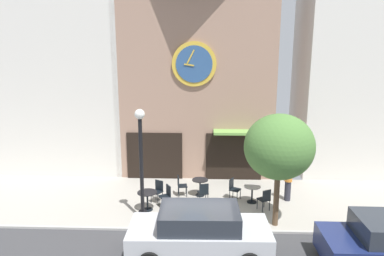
{
  "coord_description": "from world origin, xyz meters",
  "views": [
    {
      "loc": [
        0.28,
        -11.26,
        6.25
      ],
      "look_at": [
        -0.26,
        2.6,
        3.13
      ],
      "focal_mm": 33.08,
      "sensor_mm": 36.0,
      "label": 1
    }
  ],
  "objects_px": {
    "cafe_chair_near_tree": "(203,192)",
    "cafe_chair_facing_street": "(265,198)",
    "cafe_chair_mid_row": "(166,194)",
    "pedestrian_orange": "(288,181)",
    "street_lamp": "(141,166)",
    "cafe_chair_near_lamp": "(233,187)",
    "cafe_chair_facing_wall": "(158,189)",
    "cafe_chair_corner": "(181,184)",
    "cafe_table_near_door": "(147,197)",
    "cafe_table_center": "(252,191)",
    "parked_car_silver": "(199,232)",
    "cafe_table_leftmost": "(200,184)",
    "street_tree": "(279,147)"
  },
  "relations": [
    {
      "from": "pedestrian_orange",
      "to": "cafe_table_center",
      "type": "bearing_deg",
      "value": -169.89
    },
    {
      "from": "cafe_chair_near_tree",
      "to": "pedestrian_orange",
      "type": "relative_size",
      "value": 0.54
    },
    {
      "from": "cafe_chair_corner",
      "to": "street_lamp",
      "type": "bearing_deg",
      "value": -118.65
    },
    {
      "from": "cafe_table_leftmost",
      "to": "cafe_chair_facing_street",
      "type": "bearing_deg",
      "value": -28.49
    },
    {
      "from": "street_lamp",
      "to": "cafe_chair_facing_wall",
      "type": "distance_m",
      "value": 2.33
    },
    {
      "from": "street_lamp",
      "to": "cafe_chair_near_lamp",
      "type": "distance_m",
      "value": 4.34
    },
    {
      "from": "cafe_chair_facing_wall",
      "to": "cafe_table_near_door",
      "type": "bearing_deg",
      "value": -110.43
    },
    {
      "from": "cafe_table_leftmost",
      "to": "pedestrian_orange",
      "type": "distance_m",
      "value": 3.72
    },
    {
      "from": "cafe_table_near_door",
      "to": "cafe_chair_mid_row",
      "type": "xyz_separation_m",
      "value": [
        0.71,
        0.33,
        -0.03
      ]
    },
    {
      "from": "cafe_chair_near_tree",
      "to": "cafe_chair_facing_street",
      "type": "bearing_deg",
      "value": -12.86
    },
    {
      "from": "cafe_chair_near_tree",
      "to": "cafe_table_near_door",
      "type": "bearing_deg",
      "value": -163.2
    },
    {
      "from": "parked_car_silver",
      "to": "cafe_chair_facing_wall",
      "type": "bearing_deg",
      "value": 114.95
    },
    {
      "from": "cafe_chair_mid_row",
      "to": "pedestrian_orange",
      "type": "relative_size",
      "value": 0.54
    },
    {
      "from": "cafe_table_near_door",
      "to": "pedestrian_orange",
      "type": "bearing_deg",
      "value": 11.36
    },
    {
      "from": "street_tree",
      "to": "cafe_chair_corner",
      "type": "bearing_deg",
      "value": 145.64
    },
    {
      "from": "cafe_chair_near_tree",
      "to": "cafe_chair_near_lamp",
      "type": "height_order",
      "value": "same"
    },
    {
      "from": "cafe_table_center",
      "to": "parked_car_silver",
      "type": "relative_size",
      "value": 0.17
    },
    {
      "from": "street_tree",
      "to": "cafe_chair_near_tree",
      "type": "distance_m",
      "value": 3.93
    },
    {
      "from": "cafe_table_leftmost",
      "to": "cafe_chair_facing_wall",
      "type": "xyz_separation_m",
      "value": [
        -1.75,
        -0.68,
        0.02
      ]
    },
    {
      "from": "cafe_chair_corner",
      "to": "pedestrian_orange",
      "type": "bearing_deg",
      "value": -3.73
    },
    {
      "from": "street_lamp",
      "to": "cafe_table_center",
      "type": "xyz_separation_m",
      "value": [
        4.26,
        1.71,
        -1.63
      ]
    },
    {
      "from": "cafe_chair_facing_street",
      "to": "cafe_table_leftmost",
      "type": "bearing_deg",
      "value": 151.51
    },
    {
      "from": "cafe_table_near_door",
      "to": "pedestrian_orange",
      "type": "relative_size",
      "value": 0.47
    },
    {
      "from": "cafe_chair_facing_wall",
      "to": "cafe_chair_near_tree",
      "type": "bearing_deg",
      "value": -4.79
    },
    {
      "from": "cafe_table_near_door",
      "to": "cafe_table_leftmost",
      "type": "bearing_deg",
      "value": 36.3
    },
    {
      "from": "cafe_chair_facing_street",
      "to": "pedestrian_orange",
      "type": "height_order",
      "value": "pedestrian_orange"
    },
    {
      "from": "street_tree",
      "to": "cafe_chair_mid_row",
      "type": "relative_size",
      "value": 4.55
    },
    {
      "from": "cafe_table_center",
      "to": "cafe_chair_facing_wall",
      "type": "height_order",
      "value": "cafe_chair_facing_wall"
    },
    {
      "from": "parked_car_silver",
      "to": "cafe_chair_mid_row",
      "type": "bearing_deg",
      "value": 112.38
    },
    {
      "from": "cafe_chair_mid_row",
      "to": "cafe_chair_corner",
      "type": "bearing_deg",
      "value": 66.2
    },
    {
      "from": "cafe_table_near_door",
      "to": "cafe_table_center",
      "type": "bearing_deg",
      "value": 11.81
    },
    {
      "from": "parked_car_silver",
      "to": "street_lamp",
      "type": "bearing_deg",
      "value": 134.1
    },
    {
      "from": "cafe_table_leftmost",
      "to": "cafe_chair_facing_wall",
      "type": "height_order",
      "value": "cafe_chair_facing_wall"
    },
    {
      "from": "cafe_table_near_door",
      "to": "cafe_table_leftmost",
      "type": "xyz_separation_m",
      "value": [
        2.05,
        1.51,
        -0.05
      ]
    },
    {
      "from": "street_tree",
      "to": "pedestrian_orange",
      "type": "relative_size",
      "value": 2.45
    },
    {
      "from": "cafe_table_near_door",
      "to": "parked_car_silver",
      "type": "xyz_separation_m",
      "value": [
        2.1,
        -3.04,
        0.2
      ]
    },
    {
      "from": "street_tree",
      "to": "cafe_chair_near_tree",
      "type": "bearing_deg",
      "value": 147.22
    },
    {
      "from": "cafe_chair_near_lamp",
      "to": "cafe_table_center",
      "type": "bearing_deg",
      "value": -20.66
    },
    {
      "from": "street_lamp",
      "to": "cafe_table_near_door",
      "type": "relative_size",
      "value": 5.4
    },
    {
      "from": "cafe_chair_facing_street",
      "to": "cafe_chair_corner",
      "type": "relative_size",
      "value": 1.0
    },
    {
      "from": "street_lamp",
      "to": "cafe_table_near_door",
      "type": "distance_m",
      "value": 1.78
    },
    {
      "from": "cafe_table_center",
      "to": "cafe_chair_facing_street",
      "type": "bearing_deg",
      "value": -62.31
    },
    {
      "from": "cafe_chair_facing_wall",
      "to": "cafe_table_leftmost",
      "type": "bearing_deg",
      "value": 21.39
    },
    {
      "from": "cafe_table_leftmost",
      "to": "cafe_table_center",
      "type": "height_order",
      "value": "cafe_table_leftmost"
    },
    {
      "from": "cafe_chair_near_tree",
      "to": "cafe_chair_mid_row",
      "type": "bearing_deg",
      "value": -167.46
    },
    {
      "from": "pedestrian_orange",
      "to": "parked_car_silver",
      "type": "bearing_deg",
      "value": -130.93
    },
    {
      "from": "street_tree",
      "to": "parked_car_silver",
      "type": "height_order",
      "value": "street_tree"
    },
    {
      "from": "street_lamp",
      "to": "street_tree",
      "type": "distance_m",
      "value": 4.92
    },
    {
      "from": "cafe_chair_near_tree",
      "to": "cafe_chair_mid_row",
      "type": "relative_size",
      "value": 1.0
    },
    {
      "from": "street_lamp",
      "to": "cafe_chair_near_lamp",
      "type": "bearing_deg",
      "value": 29.66
    }
  ]
}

